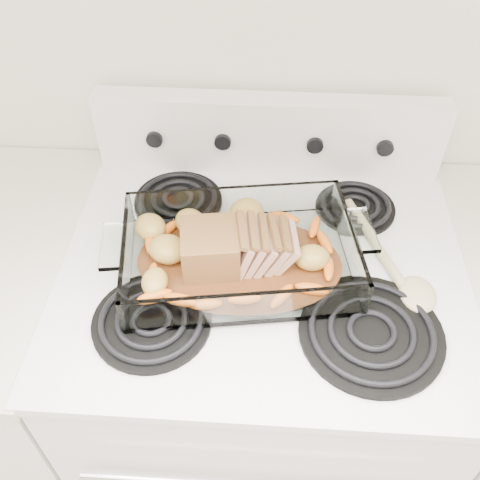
# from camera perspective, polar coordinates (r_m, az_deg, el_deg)

# --- Properties ---
(electric_range) EXTENTS (0.78, 0.70, 1.12)m
(electric_range) POSITION_cam_1_polar(r_m,az_deg,el_deg) (1.41, 1.92, -14.59)
(electric_range) COLOR white
(electric_range) RESTS_ON ground
(counter_left) EXTENTS (0.58, 0.68, 0.93)m
(counter_left) POSITION_cam_1_polar(r_m,az_deg,el_deg) (1.57, -23.75, -12.38)
(counter_left) COLOR white
(counter_left) RESTS_ON ground
(baking_dish) EXTENTS (0.42, 0.28, 0.08)m
(baking_dish) POSITION_cam_1_polar(r_m,az_deg,el_deg) (1.01, -0.07, -1.89)
(baking_dish) COLOR white
(baking_dish) RESTS_ON electric_range
(pork_roast) EXTENTS (0.21, 0.10, 0.08)m
(pork_roast) POSITION_cam_1_polar(r_m,az_deg,el_deg) (0.99, -1.28, -0.77)
(pork_roast) COLOR brown
(pork_roast) RESTS_ON baking_dish
(roast_vegetables) EXTENTS (0.38, 0.21, 0.05)m
(roast_vegetables) POSITION_cam_1_polar(r_m,az_deg,el_deg) (1.03, -0.17, 0.04)
(roast_vegetables) COLOR orange
(roast_vegetables) RESTS_ON baking_dish
(wooden_spoon) EXTENTS (0.15, 0.29, 0.02)m
(wooden_spoon) POSITION_cam_1_polar(r_m,az_deg,el_deg) (1.05, 16.46, -3.11)
(wooden_spoon) COLOR #CCBA89
(wooden_spoon) RESTS_ON electric_range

